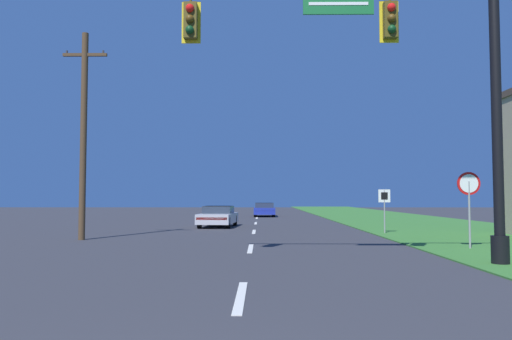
{
  "coord_description": "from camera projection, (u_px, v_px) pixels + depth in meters",
  "views": [
    {
      "loc": [
        0.35,
        -2.7,
        1.72
      ],
      "look_at": [
        0.0,
        31.89,
        3.59
      ],
      "focal_mm": 35.0,
      "sensor_mm": 36.0,
      "label": 1
    }
  ],
  "objects": [
    {
      "name": "grass_verge_right",
      "position": [
        417.0,
        223.0,
        32.45
      ],
      "size": [
        10.0,
        110.0,
        0.04
      ],
      "color": "#38752D",
      "rests_on": "ground"
    },
    {
      "name": "road_center_line",
      "position": [
        254.0,
        232.0,
        24.57
      ],
      "size": [
        0.16,
        34.8,
        0.01
      ],
      "color": "silver",
      "rests_on": "ground"
    },
    {
      "name": "signal_mast",
      "position": [
        410.0,
        76.0,
        12.85
      ],
      "size": [
        9.28,
        0.47,
        7.97
      ],
      "color": "black",
      "rests_on": "grass_verge_right"
    },
    {
      "name": "car_ahead",
      "position": [
        218.0,
        216.0,
        28.74
      ],
      "size": [
        2.14,
        4.39,
        1.19
      ],
      "color": "black",
      "rests_on": "ground"
    },
    {
      "name": "far_car",
      "position": [
        264.0,
        210.0,
        44.12
      ],
      "size": [
        1.82,
        4.63,
        1.19
      ],
      "color": "black",
      "rests_on": "ground"
    },
    {
      "name": "stop_sign",
      "position": [
        469.0,
        193.0,
        16.39
      ],
      "size": [
        0.76,
        0.07,
        2.5
      ],
      "color": "gray",
      "rests_on": "grass_verge_right"
    },
    {
      "name": "route_sign_post",
      "position": [
        384.0,
        201.0,
        23.33
      ],
      "size": [
        0.55,
        0.06,
        2.03
      ],
      "color": "gray",
      "rests_on": "grass_verge_right"
    },
    {
      "name": "utility_pole_near",
      "position": [
        84.0,
        132.0,
        20.22
      ],
      "size": [
        1.8,
        0.26,
        8.44
      ],
      "color": "#4C3823",
      "rests_on": "ground"
    }
  ]
}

